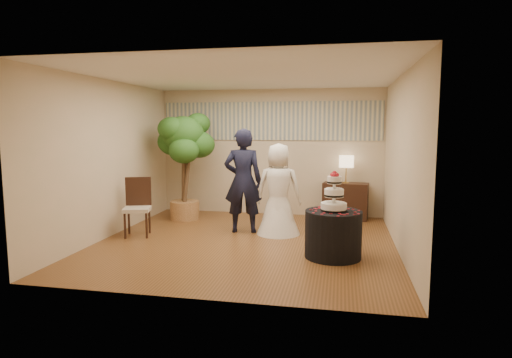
% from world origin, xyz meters
% --- Properties ---
extents(floor, '(5.00, 5.00, 0.00)m').
position_xyz_m(floor, '(0.00, 0.00, 0.00)').
color(floor, brown).
rests_on(floor, ground).
extents(ceiling, '(5.00, 5.00, 0.00)m').
position_xyz_m(ceiling, '(0.00, 0.00, 2.80)').
color(ceiling, white).
rests_on(ceiling, wall_back).
extents(wall_back, '(5.00, 0.06, 2.80)m').
position_xyz_m(wall_back, '(0.00, 2.50, 1.40)').
color(wall_back, beige).
rests_on(wall_back, ground).
extents(wall_front, '(5.00, 0.06, 2.80)m').
position_xyz_m(wall_front, '(0.00, -2.50, 1.40)').
color(wall_front, beige).
rests_on(wall_front, ground).
extents(wall_left, '(0.06, 5.00, 2.80)m').
position_xyz_m(wall_left, '(-2.50, 0.00, 1.40)').
color(wall_left, beige).
rests_on(wall_left, ground).
extents(wall_right, '(0.06, 5.00, 2.80)m').
position_xyz_m(wall_right, '(2.50, 0.00, 1.40)').
color(wall_right, beige).
rests_on(wall_right, ground).
extents(mural_border, '(4.90, 0.02, 0.85)m').
position_xyz_m(mural_border, '(0.00, 2.48, 2.10)').
color(mural_border, '#A8AB98').
rests_on(mural_border, wall_back).
extents(groom, '(0.77, 0.57, 1.94)m').
position_xyz_m(groom, '(-0.21, 0.71, 0.97)').
color(groom, black).
rests_on(groom, floor).
extents(bride, '(0.84, 0.82, 1.68)m').
position_xyz_m(bride, '(0.47, 0.69, 0.84)').
color(bride, white).
rests_on(bride, floor).
extents(cake_table, '(0.99, 0.99, 0.72)m').
position_xyz_m(cake_table, '(1.48, -0.57, 0.36)').
color(cake_table, black).
rests_on(cake_table, floor).
extents(wedding_cake, '(0.40, 0.40, 0.61)m').
position_xyz_m(wedding_cake, '(1.48, -0.57, 1.02)').
color(wedding_cake, white).
rests_on(wedding_cake, cake_table).
extents(console, '(0.99, 0.55, 0.78)m').
position_xyz_m(console, '(1.69, 2.26, 0.39)').
color(console, black).
rests_on(console, floor).
extents(table_lamp, '(0.30, 0.30, 0.58)m').
position_xyz_m(table_lamp, '(1.69, 2.26, 1.07)').
color(table_lamp, beige).
rests_on(table_lamp, console).
extents(ficus_tree, '(1.55, 1.55, 2.32)m').
position_xyz_m(ficus_tree, '(-1.68, 1.54, 1.16)').
color(ficus_tree, '#28591C').
rests_on(ficus_tree, floor).
extents(side_chair, '(0.61, 0.62, 1.05)m').
position_xyz_m(side_chair, '(-2.02, 0.03, 0.53)').
color(side_chair, black).
rests_on(side_chair, floor).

